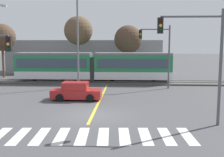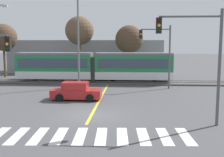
{
  "view_description": "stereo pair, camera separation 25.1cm",
  "coord_description": "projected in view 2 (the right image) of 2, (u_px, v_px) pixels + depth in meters",
  "views": [
    {
      "loc": [
        2.35,
        -18.29,
        4.88
      ],
      "look_at": [
        0.93,
        6.79,
        1.6
      ],
      "focal_mm": 45.0,
      "sensor_mm": 36.0,
      "label": 1
    },
    {
      "loc": [
        2.6,
        -18.27,
        4.88
      ],
      "look_at": [
        0.93,
        6.79,
        1.6
      ],
      "focal_mm": 45.0,
      "sensor_mm": 36.0,
      "label": 2
    }
  ],
  "objects": [
    {
      "name": "crosswalk_stripe_8",
      "position": [
        143.0,
        136.0,
        14.63
      ],
      "size": [
        0.71,
        2.83,
        0.01
      ],
      "primitive_type": "cube",
      "rotation": [
        0.0,
        0.0,
        0.06
      ],
      "color": "silver",
      "rests_on": "ground"
    },
    {
      "name": "light_rail_tram",
      "position": [
        94.0,
        66.0,
        33.65
      ],
      "size": [
        18.5,
        2.64,
        3.43
      ],
      "color": "silver",
      "rests_on": "track_bed"
    },
    {
      "name": "crosswalk_stripe_6",
      "position": [
        101.0,
        136.0,
        14.65
      ],
      "size": [
        0.71,
        2.83,
        0.01
      ],
      "primitive_type": "cube",
      "rotation": [
        0.0,
        0.0,
        0.06
      ],
      "color": "silver",
      "rests_on": "ground"
    },
    {
      "name": "crosswalk_stripe_5",
      "position": [
        80.0,
        136.0,
        14.66
      ],
      "size": [
        0.71,
        2.83,
        0.01
      ],
      "primitive_type": "cube",
      "rotation": [
        0.0,
        0.0,
        0.06
      ],
      "color": "silver",
      "rests_on": "ground"
    },
    {
      "name": "bare_tree_west",
      "position": [
        79.0,
        31.0,
        38.56
      ],
      "size": [
        3.94,
        3.94,
        8.4
      ],
      "color": "brown",
      "rests_on": "ground"
    },
    {
      "name": "track_bed",
      "position": [
        109.0,
        82.0,
        33.79
      ],
      "size": [
        120.0,
        4.0,
        0.18
      ],
      "primitive_type": "cube",
      "color": "#4C4742",
      "rests_on": "ground"
    },
    {
      "name": "crosswalk_stripe_10",
      "position": [
        186.0,
        136.0,
        14.6
      ],
      "size": [
        0.71,
        2.83,
        0.01
      ],
      "primitive_type": "cube",
      "rotation": [
        0.0,
        0.0,
        0.06
      ],
      "color": "silver",
      "rests_on": "ground"
    },
    {
      "name": "bare_tree_far_west",
      "position": [
        3.0,
        38.0,
        38.53
      ],
      "size": [
        3.72,
        3.72,
        7.35
      ],
      "color": "brown",
      "rests_on": "ground"
    },
    {
      "name": "crosswalk_stripe_7",
      "position": [
        122.0,
        136.0,
        14.64
      ],
      "size": [
        0.71,
        2.83,
        0.01
      ],
      "primitive_type": "cube",
      "rotation": [
        0.0,
        0.0,
        0.06
      ],
      "color": "silver",
      "rests_on": "ground"
    },
    {
      "name": "traffic_light_near_right",
      "position": [
        199.0,
        50.0,
        16.02
      ],
      "size": [
        3.75,
        0.38,
        6.74
      ],
      "color": "#515459",
      "rests_on": "ground"
    },
    {
      "name": "ground_plane",
      "position": [
        92.0,
        115.0,
        18.88
      ],
      "size": [
        200.0,
        200.0,
        0.0
      ],
      "primitive_type": "plane",
      "color": "#474749"
    },
    {
      "name": "rail_far",
      "position": [
        109.0,
        80.0,
        34.49
      ],
      "size": [
        120.0,
        0.08,
        0.1
      ],
      "primitive_type": "cube",
      "color": "#939399",
      "rests_on": "track_bed"
    },
    {
      "name": "street_lamp_centre",
      "position": [
        80.0,
        37.0,
        29.84
      ],
      "size": [
        1.9,
        0.28,
        9.7
      ],
      "color": "slate",
      "rests_on": "ground"
    },
    {
      "name": "traffic_light_far_right",
      "position": [
        160.0,
        48.0,
        29.05
      ],
      "size": [
        3.25,
        0.38,
        6.59
      ],
      "color": "#515459",
      "rests_on": "ground"
    },
    {
      "name": "rail_near",
      "position": [
        108.0,
        82.0,
        33.06
      ],
      "size": [
        120.0,
        0.08,
        0.1
      ],
      "primitive_type": "cube",
      "color": "#939399",
      "rests_on": "track_bed"
    },
    {
      "name": "crosswalk_stripe_4",
      "position": [
        59.0,
        136.0,
        14.68
      ],
      "size": [
        0.71,
        2.83,
        0.01
      ],
      "primitive_type": "cube",
      "rotation": [
        0.0,
        0.0,
        0.06
      ],
      "color": "silver",
      "rests_on": "ground"
    },
    {
      "name": "lane_centre_line",
      "position": [
        100.0,
        99.0,
        24.23
      ],
      "size": [
        0.2,
        15.35,
        0.01
      ],
      "primitive_type": "cube",
      "color": "gold",
      "rests_on": "ground"
    },
    {
      "name": "crosswalk_stripe_3",
      "position": [
        38.0,
        136.0,
        14.69
      ],
      "size": [
        0.71,
        2.83,
        0.01
      ],
      "primitive_type": "cube",
      "rotation": [
        0.0,
        0.0,
        0.06
      ],
      "color": "silver",
      "rests_on": "ground"
    },
    {
      "name": "sedan_crossing",
      "position": [
        76.0,
        91.0,
        23.83
      ],
      "size": [
        4.2,
        1.92,
        1.52
      ],
      "color": "#B22323",
      "rests_on": "ground"
    },
    {
      "name": "bare_tree_east",
      "position": [
        129.0,
        39.0,
        38.6
      ],
      "size": [
        3.85,
        3.85,
        7.17
      ],
      "color": "brown",
      "rests_on": "ground"
    },
    {
      "name": "crosswalk_stripe_9",
      "position": [
        164.0,
        136.0,
        14.62
      ],
      "size": [
        0.71,
        2.83,
        0.01
      ],
      "primitive_type": "cube",
      "rotation": [
        0.0,
        0.0,
        0.06
      ],
      "color": "silver",
      "rests_on": "ground"
    },
    {
      "name": "building_backdrop_far",
      "position": [
        87.0,
        56.0,
        45.59
      ],
      "size": [
        24.14,
        6.0,
        5.15
      ],
      "primitive_type": "cube",
      "color": "gray",
      "rests_on": "ground"
    },
    {
      "name": "crosswalk_stripe_2",
      "position": [
        17.0,
        136.0,
        14.7
      ],
      "size": [
        0.71,
        2.83,
        0.01
      ],
      "primitive_type": "cube",
      "rotation": [
        0.0,
        0.0,
        0.06
      ],
      "color": "silver",
      "rests_on": "ground"
    }
  ]
}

